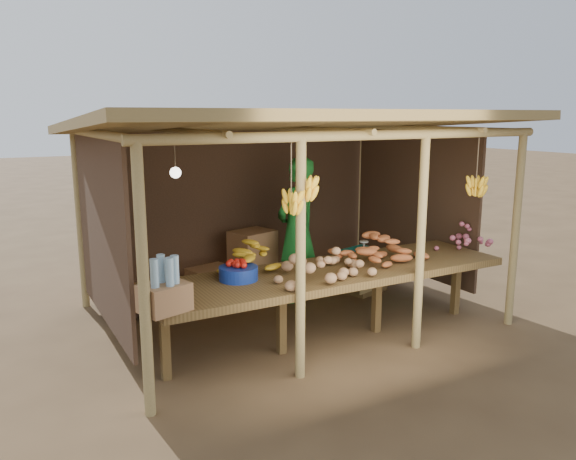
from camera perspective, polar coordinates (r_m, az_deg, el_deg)
ground at (r=6.90m, az=-0.00°, el=-8.57°), size 60.00×60.00×0.00m
stall_structure at (r=6.50m, az=0.35°, el=7.57°), size 4.70×3.50×2.43m
counter at (r=5.90m, az=4.47°, el=-4.59°), size 3.90×1.05×0.80m
potato_heap at (r=5.58m, az=3.27°, el=-2.92°), size 1.08×0.73×0.37m
sweet_potato_heap at (r=6.22m, az=9.17°, el=-1.57°), size 1.09×0.76×0.36m
onion_heap at (r=7.05m, az=17.43°, el=-0.42°), size 0.77×0.49×0.35m
banana_pile at (r=5.80m, az=-3.59°, el=-2.44°), size 0.66×0.40×0.35m
tomato_basin at (r=5.50m, az=-5.06°, el=-4.24°), size 0.38×0.38×0.20m
bottle_box at (r=4.70m, az=-12.47°, el=-6.01°), size 0.44×0.39×0.47m
vendor at (r=7.20m, az=0.94°, el=0.01°), size 0.80×0.67×1.86m
tarp_crate at (r=7.77m, az=7.53°, el=-4.01°), size 0.74×0.69×0.74m
carton_stack at (r=7.46m, az=-4.96°, el=-4.01°), size 1.23×0.57×0.86m
burlap_sacks at (r=6.90m, az=-15.05°, el=-7.01°), size 0.73×0.38×0.52m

